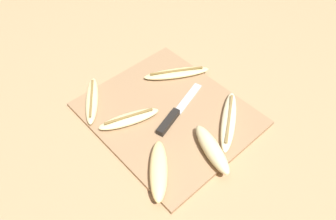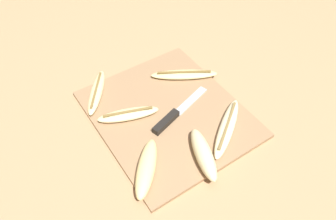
% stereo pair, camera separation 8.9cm
% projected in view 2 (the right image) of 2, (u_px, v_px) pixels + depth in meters
% --- Properties ---
extents(ground_plane, '(4.00, 4.00, 0.00)m').
position_uv_depth(ground_plane, '(168.00, 115.00, 0.91)').
color(ground_plane, tan).
extents(cutting_board, '(0.43, 0.38, 0.01)m').
position_uv_depth(cutting_board, '(168.00, 114.00, 0.91)').
color(cutting_board, '#997551').
rests_on(cutting_board, ground_plane).
extents(knife, '(0.08, 0.22, 0.02)m').
position_uv_depth(knife, '(171.00, 117.00, 0.88)').
color(knife, black).
rests_on(knife, cutting_board).
extents(banana_ripe_center, '(0.10, 0.17, 0.02)m').
position_uv_depth(banana_ripe_center, '(128.00, 114.00, 0.88)').
color(banana_ripe_center, beige).
rests_on(banana_ripe_center, cutting_board).
extents(banana_soft_right, '(0.16, 0.09, 0.04)m').
position_uv_depth(banana_soft_right, '(203.00, 154.00, 0.79)').
color(banana_soft_right, beige).
rests_on(banana_soft_right, cutting_board).
extents(banana_golden_short, '(0.15, 0.14, 0.03)m').
position_uv_depth(banana_golden_short, '(146.00, 168.00, 0.77)').
color(banana_golden_short, '#EDD689').
rests_on(banana_golden_short, cutting_board).
extents(banana_spotted_left, '(0.14, 0.19, 0.02)m').
position_uv_depth(banana_spotted_left, '(184.00, 74.00, 0.99)').
color(banana_spotted_left, '#DBC684').
rests_on(banana_spotted_left, cutting_board).
extents(banana_mellow_near, '(0.16, 0.13, 0.02)m').
position_uv_depth(banana_mellow_near, '(97.00, 92.00, 0.94)').
color(banana_mellow_near, beige).
rests_on(banana_mellow_near, cutting_board).
extents(banana_cream_curved, '(0.15, 0.19, 0.02)m').
position_uv_depth(banana_cream_curved, '(227.00, 128.00, 0.85)').
color(banana_cream_curved, beige).
rests_on(banana_cream_curved, cutting_board).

